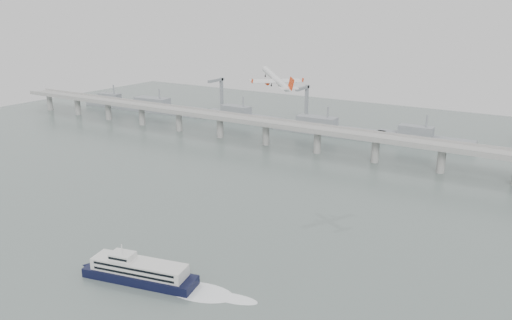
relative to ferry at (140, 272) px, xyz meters
The scene contains 5 objects.
ground 30.35m from the ferry, 73.25° to the left, with size 900.00×900.00×0.00m, color slate.
bridge 229.26m from the ferry, 88.12° to the left, with size 800.00×22.00×23.90m.
distant_fleet 328.42m from the ferry, 116.53° to the left, with size 453.00×60.90×40.00m.
ferry is the anchor object (origin of this frame).
airliner 151.51m from the ferry, 93.36° to the left, with size 36.55×35.06×15.52m.
Camera 1 is at (139.47, -168.74, 116.21)m, focal length 35.00 mm.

